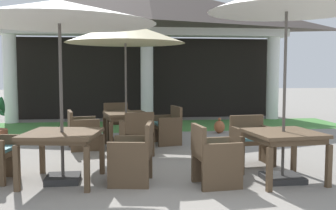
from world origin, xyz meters
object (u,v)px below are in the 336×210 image
object	(u,v)px
patio_table_near_foreground	(126,117)
patio_chair_mid_left_west	(214,157)
patio_umbrella_near_foreground	(125,33)
patio_chair_mid_right_east	(134,155)
patio_chair_near_foreground_north	(118,122)
patio_table_mid_left	(283,138)
patio_chair_near_foreground_south	(137,134)
patio_table_mid_right	(62,138)
terracotta_urn	(219,127)
patio_umbrella_mid_right	(59,13)
patio_chair_near_foreground_west	(82,130)
patio_chair_near_foreground_east	(168,126)
patio_chair_mid_left_north	(251,141)

from	to	relation	value
patio_table_near_foreground	patio_chair_mid_left_west	bearing A→B (deg)	-69.34
patio_umbrella_near_foreground	patio_table_near_foreground	bearing A→B (deg)	-90.00
patio_table_near_foreground	patio_chair_mid_left_west	distance (m)	3.28
patio_umbrella_near_foreground	patio_chair_mid_right_east	size ratio (longest dim) A/B	3.10
patio_chair_near_foreground_north	patio_table_mid_left	world-z (taller)	patio_chair_near_foreground_north
patio_table_mid_left	patio_chair_near_foreground_north	bearing A→B (deg)	121.76
patio_table_mid_left	patio_chair_mid_right_east	distance (m)	2.18
patio_chair_near_foreground_south	patio_chair_mid_left_west	size ratio (longest dim) A/B	0.97
patio_chair_mid_left_west	patio_table_mid_right	world-z (taller)	patio_chair_mid_left_west
terracotta_urn	patio_chair_near_foreground_south	bearing A→B (deg)	-132.99
patio_chair_near_foreground_south	patio_table_mid_left	size ratio (longest dim) A/B	0.79
patio_table_mid_right	patio_umbrella_mid_right	distance (m)	1.76
patio_chair_near_foreground_north	patio_chair_mid_left_west	bearing A→B (deg)	97.27
patio_chair_near_foreground_west	patio_chair_mid_right_east	distance (m)	2.78
patio_chair_near_foreground_north	patio_chair_mid_right_east	size ratio (longest dim) A/B	0.97
patio_umbrella_near_foreground	patio_chair_near_foreground_east	size ratio (longest dim) A/B	3.26
patio_umbrella_near_foreground	patio_chair_mid_left_north	distance (m)	3.45
patio_table_near_foreground	patio_chair_near_foreground_south	bearing A→B (deg)	-78.66
patio_chair_near_foreground_south	patio_umbrella_mid_right	distance (m)	2.87
patio_table_mid_right	patio_table_mid_left	bearing A→B (deg)	-5.94
patio_chair_near_foreground_east	patio_chair_mid_right_east	distance (m)	3.10
patio_chair_mid_left_north	patio_chair_mid_left_west	bearing A→B (deg)	45.02
patio_umbrella_near_foreground	patio_chair_near_foreground_north	bearing A→B (deg)	101.34
patio_table_near_foreground	terracotta_urn	distance (m)	2.88
patio_chair_near_foreground_south	patio_table_near_foreground	bearing A→B (deg)	90.00
patio_chair_near_foreground_south	patio_chair_mid_left_west	bearing A→B (deg)	-77.06
patio_umbrella_near_foreground	patio_chair_near_foreground_south	size ratio (longest dim) A/B	3.21
patio_chair_near_foreground_west	terracotta_urn	world-z (taller)	patio_chair_near_foreground_west
patio_table_near_foreground	patio_chair_near_foreground_west	xyz separation A→B (m)	(-0.91, -0.18, -0.23)
patio_umbrella_near_foreground	terracotta_urn	distance (m)	3.60
patio_chair_near_foreground_west	patio_table_mid_left	world-z (taller)	patio_chair_near_foreground_west
patio_umbrella_mid_right	patio_chair_near_foreground_west	bearing A→B (deg)	88.64
patio_chair_mid_right_east	patio_table_near_foreground	bearing A→B (deg)	10.74
patio_chair_near_foreground_east	patio_chair_mid_left_west	xyz separation A→B (m)	(0.25, -3.25, 0.01)
patio_table_mid_right	patio_umbrella_mid_right	xyz separation A→B (m)	(-0.00, 0.00, 1.76)
patio_chair_near_foreground_north	patio_chair_mid_left_north	xyz separation A→B (m)	(2.28, -2.80, -0.01)
patio_umbrella_near_foreground	patio_table_mid_left	distance (m)	4.08
patio_chair_near_foreground_south	patio_table_mid_left	xyz separation A→B (m)	(2.03, -2.05, 0.23)
patio_umbrella_near_foreground	patio_table_mid_right	xyz separation A→B (m)	(-0.96, -2.62, -1.74)
terracotta_urn	patio_chair_near_foreground_west	bearing A→B (deg)	-153.24
patio_chair_near_foreground_west	patio_chair_near_foreground_east	bearing A→B (deg)	90.00
patio_chair_mid_right_east	terracotta_urn	bearing A→B (deg)	-19.14
patio_chair_near_foreground_west	patio_umbrella_mid_right	world-z (taller)	patio_umbrella_mid_right
patio_chair_near_foreground_south	patio_chair_mid_right_east	bearing A→B (deg)	-105.42
terracotta_urn	patio_table_mid_right	bearing A→B (deg)	-129.42
patio_table_near_foreground	patio_chair_mid_left_north	xyz separation A→B (m)	(2.09, -1.90, -0.21)
patio_chair_near_foreground_north	patio_chair_mid_left_north	size ratio (longest dim) A/B	1.02
patio_chair_near_foreground_west	patio_chair_mid_left_north	bearing A→B (deg)	48.88
patio_umbrella_near_foreground	patio_umbrella_mid_right	world-z (taller)	patio_umbrella_near_foreground
patio_table_mid_left	patio_chair_mid_left_north	bearing A→B (deg)	96.10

